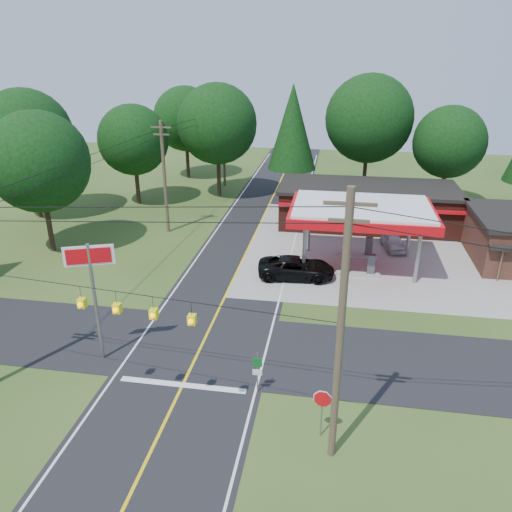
% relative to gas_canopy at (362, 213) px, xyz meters
% --- Properties ---
extents(ground, '(120.00, 120.00, 0.00)m').
position_rel_gas_canopy_xyz_m(ground, '(-9.00, -13.00, -4.27)').
color(ground, '#2C4C1A').
rests_on(ground, ground).
extents(main_highway, '(8.00, 120.00, 0.02)m').
position_rel_gas_canopy_xyz_m(main_highway, '(-9.00, -13.00, -4.26)').
color(main_highway, black).
rests_on(main_highway, ground).
extents(cross_road, '(70.00, 7.00, 0.02)m').
position_rel_gas_canopy_xyz_m(cross_road, '(-9.00, -13.00, -4.25)').
color(cross_road, black).
rests_on(cross_road, ground).
extents(lane_center_yellow, '(0.15, 110.00, 0.00)m').
position_rel_gas_canopy_xyz_m(lane_center_yellow, '(-9.00, -13.00, -4.24)').
color(lane_center_yellow, yellow).
rests_on(lane_center_yellow, main_highway).
extents(gas_canopy, '(10.60, 7.40, 4.88)m').
position_rel_gas_canopy_xyz_m(gas_canopy, '(0.00, 0.00, 0.00)').
color(gas_canopy, gray).
rests_on(gas_canopy, ground).
extents(convenience_store, '(16.40, 7.55, 3.80)m').
position_rel_gas_canopy_xyz_m(convenience_store, '(1.00, 9.98, -2.35)').
color(convenience_store, '#4F1D16').
rests_on(convenience_store, ground).
extents(utility_pole_near_right, '(1.80, 0.30, 11.50)m').
position_rel_gas_canopy_xyz_m(utility_pole_near_right, '(-1.50, -20.00, 1.69)').
color(utility_pole_near_right, '#473828').
rests_on(utility_pole_near_right, ground).
extents(utility_pole_far_left, '(1.80, 0.30, 10.00)m').
position_rel_gas_canopy_xyz_m(utility_pole_far_left, '(-17.00, 5.00, 0.93)').
color(utility_pole_far_left, '#473828').
rests_on(utility_pole_far_left, ground).
extents(utility_pole_north, '(0.30, 0.30, 9.50)m').
position_rel_gas_canopy_xyz_m(utility_pole_north, '(-15.50, 22.00, 0.48)').
color(utility_pole_north, '#473828').
rests_on(utility_pole_north, ground).
extents(overhead_beacons, '(17.04, 2.04, 1.03)m').
position_rel_gas_canopy_xyz_m(overhead_beacons, '(-10.00, -19.00, 1.95)').
color(overhead_beacons, black).
rests_on(overhead_beacons, ground).
extents(treeline_backdrop, '(70.27, 51.59, 13.30)m').
position_rel_gas_canopy_xyz_m(treeline_backdrop, '(-8.18, 11.01, 3.22)').
color(treeline_backdrop, '#332316').
rests_on(treeline_backdrop, ground).
extents(suv_car, '(5.98, 5.98, 1.55)m').
position_rel_gas_canopy_xyz_m(suv_car, '(-4.50, -3.00, -3.49)').
color(suv_car, black).
rests_on(suv_car, ground).
extents(sedan_car, '(4.32, 4.32, 1.27)m').
position_rel_gas_canopy_xyz_m(sedan_car, '(3.00, 4.00, -3.63)').
color(sedan_car, silver).
rests_on(sedan_car, ground).
extents(big_stop_sign, '(2.36, 0.95, 6.71)m').
position_rel_gas_canopy_xyz_m(big_stop_sign, '(-14.00, -15.01, 0.71)').
color(big_stop_sign, gray).
rests_on(big_stop_sign, ground).
extents(octagonal_stop_sign, '(0.84, 0.16, 2.41)m').
position_rel_gas_canopy_xyz_m(octagonal_stop_sign, '(-2.00, -19.01, -2.47)').
color(octagonal_stop_sign, gray).
rests_on(octagonal_stop_sign, ground).
extents(route_sign_post, '(0.47, 0.09, 2.29)m').
position_rel_gas_canopy_xyz_m(route_sign_post, '(-5.20, -16.52, -2.90)').
color(route_sign_post, gray).
rests_on(route_sign_post, ground).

